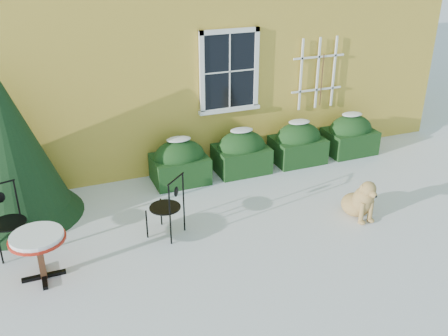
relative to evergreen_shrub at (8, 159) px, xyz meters
name	(u,v)px	position (x,y,z in m)	size (l,w,h in m)	color
ground	(248,246)	(3.27, -2.32, -1.06)	(80.00, 80.00, 0.00)	white
hedge_row	(270,148)	(4.92, 0.23, -0.66)	(4.95, 0.80, 0.91)	black
evergreen_shrub	(8,159)	(0.00, 0.00, 0.00)	(2.18, 2.18, 2.64)	black
bistro_table	(38,242)	(0.28, -1.98, -0.47)	(0.77, 0.77, 0.71)	black
patio_chair_near	(167,206)	(2.22, -1.55, -0.54)	(0.65, 0.65, 1.04)	black
patio_chair_far	(7,220)	(-0.11, -1.08, -0.53)	(0.58, 0.57, 1.07)	black
dog	(360,201)	(5.40, -2.22, -0.76)	(0.51, 0.85, 0.76)	tan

